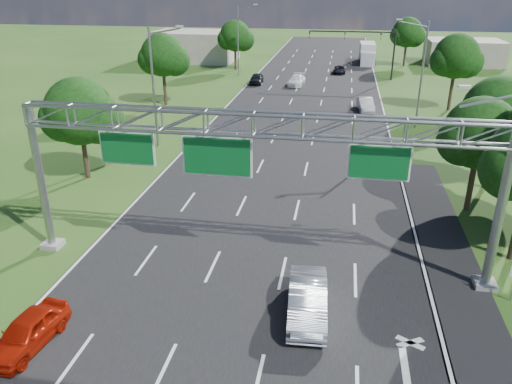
% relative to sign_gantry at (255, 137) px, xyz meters
% --- Properties ---
extents(ground, '(220.00, 220.00, 0.00)m').
position_rel_sign_gantry_xyz_m(ground, '(-0.33, 18.00, -6.89)').
color(ground, '#204514').
rests_on(ground, ground).
extents(road, '(18.00, 180.00, 0.02)m').
position_rel_sign_gantry_xyz_m(road, '(-0.33, 18.00, -6.89)').
color(road, black).
rests_on(road, ground).
extents(road_flare, '(3.00, 30.00, 0.02)m').
position_rel_sign_gantry_xyz_m(road_flare, '(9.87, 2.00, -6.89)').
color(road_flare, black).
rests_on(road_flare, ground).
extents(sign_gantry, '(23.50, 1.00, 9.56)m').
position_rel_sign_gantry_xyz_m(sign_gantry, '(0.00, 0.00, 0.00)').
color(sign_gantry, gray).
rests_on(sign_gantry, ground).
extents(traffic_signal, '(12.21, 0.24, 7.00)m').
position_rel_sign_gantry_xyz_m(traffic_signal, '(7.15, 53.00, -1.72)').
color(traffic_signal, black).
rests_on(traffic_signal, ground).
extents(streetlight_l_near, '(2.97, 0.22, 10.16)m').
position_rel_sign_gantry_xyz_m(streetlight_l_near, '(-11.63, 18.00, -1.31)').
color(streetlight_l_near, gray).
rests_on(streetlight_l_near, ground).
extents(streetlight_l_far, '(2.97, 0.22, 10.16)m').
position_rel_sign_gantry_xyz_m(streetlight_l_far, '(-11.63, 53.00, -1.31)').
color(streetlight_l_far, gray).
rests_on(streetlight_l_far, ground).
extents(streetlight_r_mid, '(2.97, 0.22, 10.16)m').
position_rel_sign_gantry_xyz_m(streetlight_r_mid, '(10.97, 28.00, -1.31)').
color(streetlight_r_mid, gray).
rests_on(streetlight_r_mid, ground).
extents(tree_verge_la, '(5.76, 4.80, 7.40)m').
position_rel_sign_gantry_xyz_m(tree_verge_la, '(-14.25, 10.04, -2.13)').
color(tree_verge_la, '#2D2116').
rests_on(tree_verge_la, ground).
extents(tree_verge_lb, '(5.76, 4.80, 8.06)m').
position_rel_sign_gantry_xyz_m(tree_verge_lb, '(-16.25, 33.04, -1.48)').
color(tree_verge_lb, '#2D2116').
rests_on(tree_verge_lb, ground).
extents(tree_verge_lc, '(5.76, 4.80, 7.62)m').
position_rel_sign_gantry_xyz_m(tree_verge_lc, '(-13.25, 58.04, -1.92)').
color(tree_verge_lc, '#2D2116').
rests_on(tree_verge_lc, ground).
extents(tree_verge_rd, '(5.76, 4.80, 8.28)m').
position_rel_sign_gantry_xyz_m(tree_verge_rd, '(15.75, 36.04, -1.26)').
color(tree_verge_rd, '#2D2116').
rests_on(tree_verge_rd, ground).
extents(tree_verge_re, '(5.76, 4.80, 7.84)m').
position_rel_sign_gantry_xyz_m(tree_verge_re, '(13.75, 66.04, -1.70)').
color(tree_verge_re, '#2D2116').
rests_on(tree_verge_re, ground).
extents(building_left, '(14.00, 10.00, 5.00)m').
position_rel_sign_gantry_xyz_m(building_left, '(-22.33, 66.00, -4.39)').
color(building_left, gray).
rests_on(building_left, ground).
extents(building_right, '(12.00, 9.00, 4.00)m').
position_rel_sign_gantry_xyz_m(building_right, '(23.67, 70.00, -4.89)').
color(building_right, gray).
rests_on(building_right, ground).
extents(red_coupe, '(2.02, 4.09, 1.34)m').
position_rel_sign_gantry_xyz_m(red_coupe, '(-7.91, -7.53, -6.22)').
color(red_coupe, '#B11A08').
rests_on(red_coupe, ground).
extents(silver_sedan, '(1.95, 4.80, 1.55)m').
position_rel_sign_gantry_xyz_m(silver_sedan, '(2.94, -3.66, -6.12)').
color(silver_sedan, '#B5BBC1').
rests_on(silver_sedan, ground).
extents(car_queue_a, '(2.35, 4.95, 1.39)m').
position_rel_sign_gantry_xyz_m(car_queue_a, '(-2.43, 46.86, -6.19)').
color(car_queue_a, white).
rests_on(car_queue_a, ground).
extents(car_queue_b, '(1.95, 4.00, 1.10)m').
position_rel_sign_gantry_xyz_m(car_queue_b, '(3.23, 57.44, -6.34)').
color(car_queue_b, black).
rests_on(car_queue_b, ground).
extents(car_queue_c, '(1.72, 4.15, 1.41)m').
position_rel_sign_gantry_xyz_m(car_queue_c, '(-8.02, 47.02, -6.19)').
color(car_queue_c, black).
rests_on(car_queue_c, ground).
extents(car_queue_d, '(2.03, 4.48, 1.42)m').
position_rel_sign_gantry_xyz_m(car_queue_d, '(6.46, 33.98, -6.18)').
color(car_queue_d, '#B9B9B9').
rests_on(car_queue_d, ground).
extents(box_truck, '(2.65, 8.65, 3.27)m').
position_rel_sign_gantry_xyz_m(box_truck, '(7.67, 68.47, -5.32)').
color(box_truck, silver).
rests_on(box_truck, ground).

